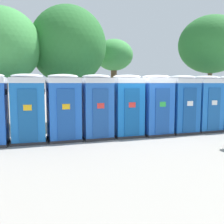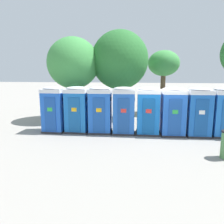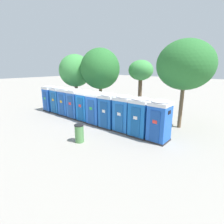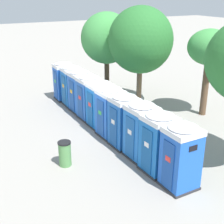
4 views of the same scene
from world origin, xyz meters
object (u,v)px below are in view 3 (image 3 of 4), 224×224
(street_tree_2, at_px, (75,71))
(street_tree_0, at_px, (100,69))
(portapotty_5, at_px, (96,108))
(portapotty_7, at_px, (124,113))
(portapotty_0, at_px, (50,98))
(portapotty_2, at_px, (67,101))
(portapotty_3, at_px, (75,103))
(portapotty_4, at_px, (85,105))
(portapotty_9, at_px, (159,121))
(portapotty_8, at_px, (140,117))
(street_tree_3, at_px, (185,65))
(street_tree_1, at_px, (141,71))
(portapotty_6, at_px, (109,110))
(trash_can, at_px, (79,133))
(portapotty_1, at_px, (58,100))

(street_tree_2, bearing_deg, street_tree_0, 13.25)
(portapotty_5, relative_size, portapotty_7, 1.00)
(portapotty_0, distance_m, portapotty_2, 2.58)
(portapotty_3, relative_size, portapotty_4, 1.00)
(portapotty_0, distance_m, street_tree_0, 5.79)
(portapotty_2, height_order, portapotty_9, same)
(portapotty_8, xyz_separation_m, street_tree_3, (1.33, 3.30, 3.18))
(street_tree_2, height_order, street_tree_3, street_tree_3)
(portapotty_2, height_order, portapotty_8, same)
(portapotty_9, relative_size, street_tree_1, 0.51)
(portapotty_2, height_order, portapotty_4, same)
(street_tree_0, height_order, street_tree_1, street_tree_0)
(portapotty_7, relative_size, portapotty_9, 1.00)
(portapotty_9, bearing_deg, portapotty_4, -178.43)
(portapotty_0, bearing_deg, portapotty_5, 1.35)
(portapotty_3, relative_size, portapotty_6, 1.00)
(portapotty_7, xyz_separation_m, street_tree_3, (2.63, 3.29, 3.18))
(portapotty_7, bearing_deg, trash_can, -105.37)
(portapotty_0, xyz_separation_m, street_tree_2, (0.17, 3.14, 2.61))
(portapotty_1, height_order, portapotty_8, same)
(portapotty_1, height_order, portapotty_3, same)
(portapotty_2, relative_size, portapotty_4, 1.00)
(portapotty_4, relative_size, portapotty_7, 1.00)
(street_tree_3, height_order, trash_can, street_tree_3)
(portapotty_2, xyz_separation_m, street_tree_2, (-2.41, 3.01, 2.61))
(portapotty_8, distance_m, trash_can, 3.92)
(portapotty_0, height_order, portapotty_8, same)
(portapotty_1, distance_m, street_tree_1, 8.50)
(street_tree_2, bearing_deg, portapotty_2, -51.30)
(street_tree_2, distance_m, street_tree_3, 11.51)
(portapotty_2, distance_m, portapotty_3, 1.29)
(portapotty_1, relative_size, portapotty_7, 1.00)
(portapotty_5, bearing_deg, portapotty_6, 1.91)
(portapotty_1, bearing_deg, street_tree_2, 110.30)
(street_tree_0, bearing_deg, portapotty_3, -80.57)
(street_tree_1, xyz_separation_m, street_tree_2, (-6.28, -3.20, -0.01))
(portapotty_5, distance_m, portapotty_6, 1.29)
(portapotty_0, distance_m, portapotty_8, 10.33)
(portapotty_7, bearing_deg, street_tree_2, 162.28)
(portapotty_0, height_order, street_tree_2, street_tree_2)
(street_tree_0, distance_m, street_tree_1, 4.05)
(portapotty_6, relative_size, street_tree_3, 0.41)
(street_tree_0, bearing_deg, street_tree_2, -166.75)
(trash_can, bearing_deg, portapotty_5, 119.31)
(portapotty_5, bearing_deg, street_tree_3, 33.52)
(street_tree_0, bearing_deg, trash_can, -53.98)
(portapotty_6, height_order, street_tree_0, street_tree_0)
(portapotty_4, bearing_deg, portapotty_6, 0.30)
(portapotty_7, relative_size, street_tree_1, 0.51)
(portapotty_8, relative_size, street_tree_3, 0.41)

